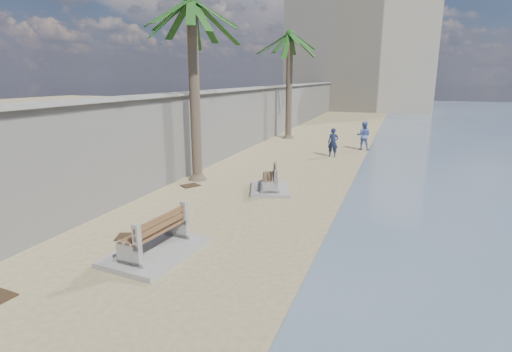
# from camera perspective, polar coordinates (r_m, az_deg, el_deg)

# --- Properties ---
(ground_plane) EXTENTS (140.00, 140.00, 0.00)m
(ground_plane) POSITION_cam_1_polar(r_m,az_deg,el_deg) (7.21, -16.80, -22.86)
(ground_plane) COLOR tan
(seawall) EXTENTS (0.45, 70.00, 3.50)m
(seawall) POSITION_cam_1_polar(r_m,az_deg,el_deg) (26.18, 0.04, 8.52)
(seawall) COLOR gray
(seawall) RESTS_ON ground_plane
(wall_cap) EXTENTS (0.80, 70.00, 0.12)m
(wall_cap) POSITION_cam_1_polar(r_m,az_deg,el_deg) (26.07, 0.04, 12.46)
(wall_cap) COLOR gray
(wall_cap) RESTS_ON seawall
(end_building) EXTENTS (18.00, 12.00, 14.00)m
(end_building) POSITION_cam_1_polar(r_m,az_deg,el_deg) (56.86, 14.82, 16.34)
(end_building) COLOR #B7AA93
(end_building) RESTS_ON ground_plane
(bench_near) EXTENTS (1.90, 2.61, 1.03)m
(bench_near) POSITION_cam_1_polar(r_m,az_deg,el_deg) (10.13, -14.19, -8.48)
(bench_near) COLOR gray
(bench_near) RESTS_ON ground_plane
(bench_far) EXTENTS (2.04, 2.46, 0.88)m
(bench_far) POSITION_cam_1_polar(r_m,az_deg,el_deg) (15.28, 2.01, -0.66)
(bench_far) COLOR gray
(bench_far) RESTS_ON ground_plane
(palm_mid) EXTENTS (5.00, 5.00, 7.97)m
(palm_mid) POSITION_cam_1_polar(r_m,az_deg,el_deg) (16.84, -9.23, 23.14)
(palm_mid) COLOR brown
(palm_mid) RESTS_ON ground_plane
(palm_back) EXTENTS (5.00, 5.00, 7.92)m
(palm_back) POSITION_cam_1_polar(r_m,az_deg,el_deg) (28.40, 4.90, 19.34)
(palm_back) COLOR brown
(palm_back) RESTS_ON ground_plane
(streetlight) EXTENTS (0.28, 0.28, 5.12)m
(streetlight) POSITION_cam_1_polar(r_m,az_deg,el_deg) (18.85, -8.56, 21.15)
(streetlight) COLOR #2D2D33
(streetlight) RESTS_ON wall_cap
(person_a) EXTENTS (0.65, 0.45, 1.79)m
(person_a) POSITION_cam_1_polar(r_m,az_deg,el_deg) (22.09, 10.96, 5.01)
(person_a) COLOR #16203C
(person_a) RESTS_ON ground_plane
(person_b) EXTENTS (0.92, 0.72, 1.88)m
(person_b) POSITION_cam_1_polar(r_m,az_deg,el_deg) (24.66, 15.13, 5.81)
(person_b) COLOR #5367AD
(person_b) RESTS_ON ground_plane
(debris_c) EXTENTS (0.83, 0.87, 0.03)m
(debris_c) POSITION_cam_1_polar(r_m,az_deg,el_deg) (16.20, -9.37, -1.35)
(debris_c) COLOR #382616
(debris_c) RESTS_ON ground_plane
(debris_d) EXTENTS (0.59, 0.65, 0.03)m
(debris_d) POSITION_cam_1_polar(r_m,az_deg,el_deg) (11.57, -18.24, -8.23)
(debris_d) COLOR #382616
(debris_d) RESTS_ON ground_plane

